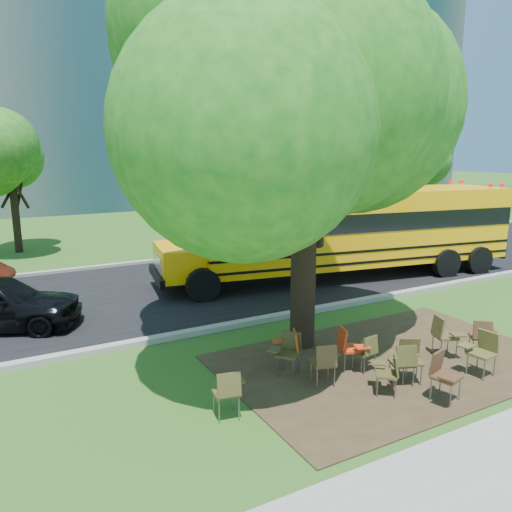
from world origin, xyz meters
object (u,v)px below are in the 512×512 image
chair_0 (228,389)px  chair_7 (482,334)px  chair_1 (325,360)px  chair_8 (289,346)px  main_tree (307,96)px  chair_10 (349,345)px  chair_3 (409,356)px  chair_9 (288,349)px  chair_4 (405,360)px  chair_6 (483,349)px  chair_2 (389,370)px  chair_5 (443,372)px  chair_11 (367,349)px  chair_12 (444,333)px  school_bus (353,227)px

chair_0 → chair_7: size_ratio=1.03×
chair_1 → chair_8: bearing=119.4°
main_tree → chair_10: bearing=-87.0°
chair_3 → chair_7: chair_3 is taller
main_tree → chair_10: size_ratio=9.96×
main_tree → chair_9: bearing=-134.6°
main_tree → chair_10: 5.17m
chair_4 → chair_6: chair_6 is taller
chair_2 → chair_5: (0.66, -0.64, 0.07)m
chair_4 → chair_6: 1.73m
chair_1 → chair_10: chair_10 is taller
chair_1 → chair_9: 0.85m
chair_5 → chair_8: 2.93m
chair_2 → chair_11: bearing=21.8°
main_tree → chair_9: size_ratio=10.43×
chair_6 → chair_9: (-3.34, 1.90, -0.03)m
chair_4 → chair_8: 2.24m
chair_5 → chair_12: size_ratio=1.01×
chair_1 → chair_6: 3.21m
chair_5 → chair_9: bearing=-66.6°
school_bus → main_tree: bearing=-129.3°
school_bus → chair_5: (-4.40, -7.86, -1.19)m
main_tree → chair_6: size_ratio=9.87×
chair_11 → chair_12: 1.94m
chair_5 → chair_0: bearing=-35.6°
main_tree → school_bus: (5.13, 4.51, -3.74)m
chair_0 → chair_1: size_ratio=0.99×
chair_8 → chair_5: bearing=-117.9°
school_bus → chair_4: bearing=-113.3°
chair_3 → chair_11: (-0.42, 0.72, -0.03)m
main_tree → chair_0: bearing=-144.5°
chair_4 → chair_10: size_ratio=0.95×
chair_8 → chair_12: size_ratio=0.94×
chair_2 → chair_11: (0.30, 0.94, -0.01)m
chair_1 → chair_8: (-0.21, 0.92, -0.01)m
chair_1 → chair_5: chair_5 is taller
chair_7 → chair_12: chair_12 is taller
chair_5 → chair_10: (-0.65, 1.80, -0.01)m
chair_11 → chair_9: bearing=148.3°
chair_1 → chair_4: bearing=-11.6°
school_bus → chair_3: bearing=-112.4°
school_bus → chair_9: (-6.21, -5.60, -1.22)m
chair_0 → chair_11: (3.22, 0.26, -0.05)m
chair_6 → chair_11: chair_6 is taller
chair_8 → school_bus: bearing=-21.3°
chair_0 → chair_10: chair_10 is taller
chair_11 → chair_12: size_ratio=0.87×
chair_7 → chair_10: size_ratio=0.93×
chair_8 → chair_11: 1.56m
chair_0 → chair_9: bearing=37.2°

